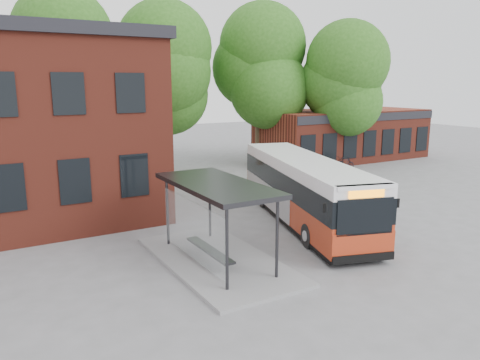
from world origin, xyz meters
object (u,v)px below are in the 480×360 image
city_bus (304,191)px  bicycle_6 (337,164)px  bicycle_4 (318,168)px  bicycle_2 (309,167)px  bicycle_0 (288,169)px  bus_shelter (217,223)px  bicycle_1 (301,168)px  bicycle_3 (307,167)px  bicycle_7 (345,164)px  bicycle_5 (318,164)px

city_bus → bicycle_6: bearing=58.4°
bicycle_4 → bicycle_2: bearing=51.5°
bicycle_0 → bicycle_4: bearing=-129.1°
bus_shelter → bicycle_4: bus_shelter is taller
bicycle_1 → bus_shelter: bearing=124.3°
bicycle_3 → bicycle_4: bearing=-98.9°
bicycle_1 → bicycle_6: bearing=-99.7°
bicycle_1 → bicycle_3: bicycle_3 is taller
bicycle_3 → bicycle_1: bearing=52.5°
bicycle_1 → bicycle_7: size_ratio=0.96×
bicycle_3 → city_bus: bearing=158.6°
city_bus → bicycle_1: size_ratio=7.36×
bicycle_4 → bicycle_0: bearing=87.0°
bicycle_0 → bicycle_1: (1.02, -0.12, -0.00)m
bicycle_1 → bicycle_4: bearing=-135.3°
bus_shelter → bicycle_5: bus_shelter is taller
bicycle_0 → bicycle_6: bicycle_0 is taller
bicycle_0 → bicycle_7: 4.57m
bus_shelter → bicycle_6: (15.61, 11.25, -0.99)m
bicycle_0 → bicycle_1: 1.02m
bicycle_6 → bicycle_7: bearing=-168.1°
bicycle_2 → bicycle_3: 0.41m
bus_shelter → bicycle_2: bus_shelter is taller
bus_shelter → bicycle_3: bearing=40.9°
bicycle_1 → bicycle_5: (1.60, 0.14, 0.07)m
bicycle_2 → bicycle_7: 2.93m
bicycle_0 → bicycle_6: bearing=-108.7°
bicycle_5 → bicycle_3: bearing=118.7°
bus_shelter → bicycle_2: size_ratio=3.82×
bicycle_0 → bicycle_5: bicycle_5 is taller
bicycle_2 → bicycle_3: size_ratio=1.06×
bicycle_1 → bicycle_7: bearing=-108.1°
bicycle_3 → bicycle_5: 1.44m
bicycle_2 → bicycle_6: bicycle_2 is taller
bus_shelter → bicycle_4: bearing=38.5°
bicycle_3 → bicycle_0: bearing=86.8°
bicycle_4 → bicycle_6: bicycle_4 is taller
bicycle_0 → bicycle_4: bicycle_0 is taller
bicycle_0 → bicycle_5: 2.62m
bicycle_0 → bicycle_1: bicycle_0 is taller
bicycle_4 → bicycle_7: bearing=-67.4°
bicycle_3 → bicycle_4: (0.69, -0.35, -0.05)m
bicycle_1 → bicycle_3: 0.45m
bus_shelter → bicycle_7: bus_shelter is taller
bicycle_0 → bicycle_5: (2.62, 0.02, 0.07)m
bicycle_5 → bicycle_7: bearing=-103.8°
bicycle_0 → bicycle_3: bearing=-127.0°
bus_shelter → bicycle_1: bus_shelter is taller
bicycle_6 → bicycle_0: bearing=68.6°
bus_shelter → bicycle_7: size_ratio=4.34×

